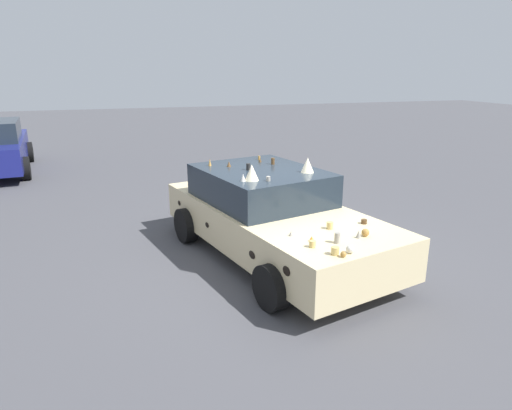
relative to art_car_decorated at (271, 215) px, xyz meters
The scene contains 2 objects.
ground_plane 0.70m from the art_car_decorated, 166.27° to the right, with size 60.00×60.00×0.00m, color #47474C.
art_car_decorated is the anchor object (origin of this frame).
Camera 1 is at (-6.33, 2.31, 2.91)m, focal length 31.67 mm.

